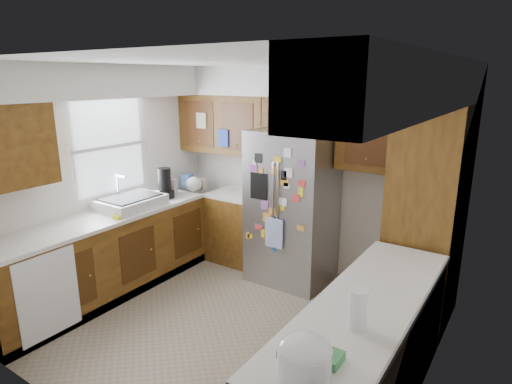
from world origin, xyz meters
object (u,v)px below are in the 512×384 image
Objects in this scene: pantry at (427,216)px; rice_cooker at (304,359)px; fridge at (292,207)px; paper_towel at (358,309)px.

pantry is 7.69× the size of rice_cooker.
fridge is 2.99m from rice_cooker.
pantry is 8.57× the size of paper_towel.
pantry is at bearing 89.99° from rice_cooker.
rice_cooker is (1.50, -2.58, 0.14)m from fridge.
fridge is at bearing 127.80° from paper_towel.
fridge is at bearing 120.13° from rice_cooker.
rice_cooker is at bearing -94.92° from paper_towel.
pantry is 1.51m from fridge.
paper_towel is (0.05, 0.59, 0.00)m from rice_cooker.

